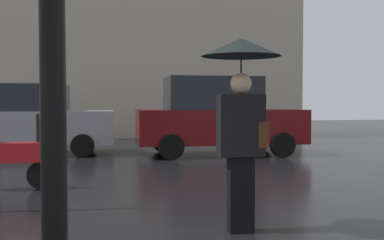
{
  "coord_description": "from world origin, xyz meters",
  "views": [
    {
      "loc": [
        0.25,
        -2.86,
        1.45
      ],
      "look_at": [
        1.56,
        4.53,
        1.14
      ],
      "focal_mm": 43.13,
      "sensor_mm": 36.0,
      "label": 1
    }
  ],
  "objects": [
    {
      "name": "pedestrian_with_umbrella",
      "position": [
        1.66,
        2.01,
        1.53
      ],
      "size": [
        0.87,
        0.87,
        2.13
      ],
      "rotation": [
        0.0,
        0.0,
        2.49
      ],
      "color": "black",
      "rests_on": "ground"
    },
    {
      "name": "parked_scooter",
      "position": [
        -1.37,
        5.01,
        0.55
      ],
      "size": [
        1.34,
        0.32,
        1.23
      ],
      "rotation": [
        0.0,
        0.0,
        -0.04
      ],
      "color": "black",
      "rests_on": "ground"
    },
    {
      "name": "parked_car_right",
      "position": [
        3.09,
        9.24,
        1.04
      ],
      "size": [
        4.44,
        1.99,
        2.09
      ],
      "rotation": [
        0.0,
        0.0,
        0.13
      ],
      "color": "#590C0F",
      "rests_on": "ground"
    },
    {
      "name": "parked_car_left",
      "position": [
        -2.0,
        10.18,
        0.96
      ],
      "size": [
        4.53,
        2.03,
        1.9
      ],
      "rotation": [
        0.0,
        0.0,
        3.36
      ],
      "color": "gray",
      "rests_on": "ground"
    }
  ]
}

